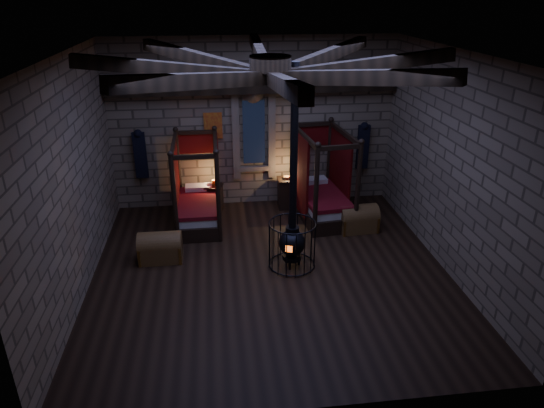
{
  "coord_description": "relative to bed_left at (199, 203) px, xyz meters",
  "views": [
    {
      "loc": [
        -0.99,
        -8.24,
        5.21
      ],
      "look_at": [
        0.1,
        0.6,
        1.21
      ],
      "focal_mm": 32.0,
      "sensor_mm": 36.0,
      "label": 1
    }
  ],
  "objects": [
    {
      "name": "trunk_right",
      "position": [
        3.67,
        -0.86,
        -0.22
      ],
      "size": [
        0.92,
        0.62,
        0.64
      ],
      "rotation": [
        0.0,
        0.0,
        0.08
      ],
      "color": "brown",
      "rests_on": "ground"
    },
    {
      "name": "bed_right",
      "position": [
        2.97,
        0.02,
        0.02
      ],
      "size": [
        1.29,
        2.15,
        2.14
      ],
      "rotation": [
        0.0,
        0.0,
        0.1
      ],
      "color": "black",
      "rests_on": "ground"
    },
    {
      "name": "nightstand_left",
      "position": [
        0.37,
        0.62,
        -0.15
      ],
      "size": [
        0.51,
        0.5,
        0.85
      ],
      "rotation": [
        0.0,
        0.0,
        -0.22
      ],
      "color": "black",
      "rests_on": "ground"
    },
    {
      "name": "bed_left",
      "position": [
        0.0,
        0.0,
        0.0
      ],
      "size": [
        1.05,
        1.97,
        2.05
      ],
      "rotation": [
        0.0,
        0.0,
        0.0
      ],
      "color": "black",
      "rests_on": "ground"
    },
    {
      "name": "stove",
      "position": [
        1.89,
        -2.24,
        0.09
      ],
      "size": [
        0.95,
        0.95,
        4.05
      ],
      "rotation": [
        0.0,
        0.0,
        -0.4
      ],
      "color": "black",
      "rests_on": "ground"
    },
    {
      "name": "trunk_left",
      "position": [
        -0.77,
        -1.67,
        -0.22
      ],
      "size": [
        0.88,
        0.56,
        0.64
      ],
      "rotation": [
        0.0,
        0.0,
        -0.01
      ],
      "color": "brown",
      "rests_on": "ground"
    },
    {
      "name": "room",
      "position": [
        1.43,
        -2.32,
        3.24
      ],
      "size": [
        7.02,
        7.02,
        4.29
      ],
      "color": "black",
      "rests_on": "ground"
    },
    {
      "name": "nightstand_right",
      "position": [
        2.22,
        0.62,
        -0.11
      ],
      "size": [
        0.49,
        0.47,
        0.85
      ],
      "rotation": [
        0.0,
        0.0,
        -0.01
      ],
      "color": "black",
      "rests_on": "ground"
    }
  ]
}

